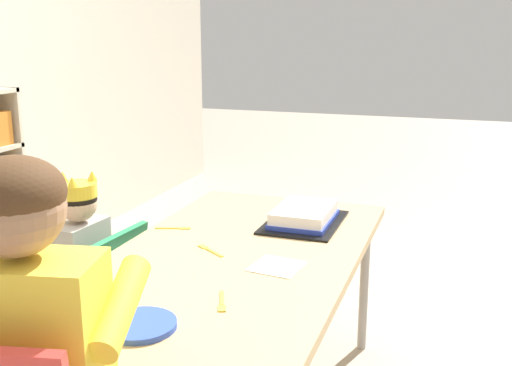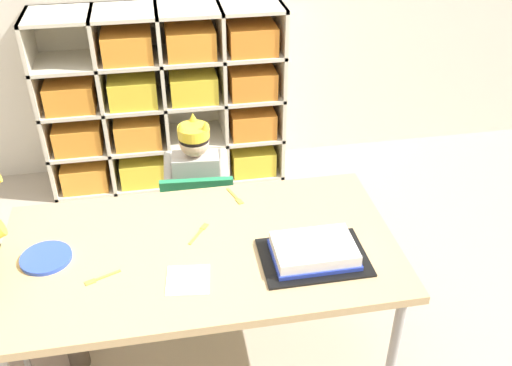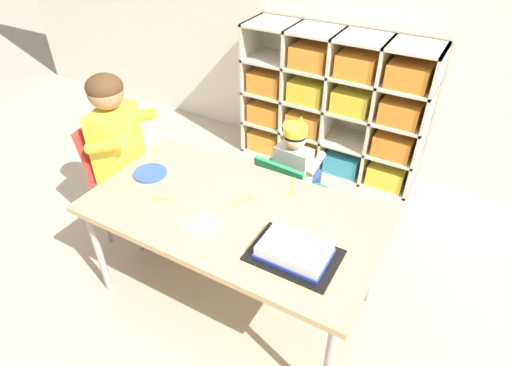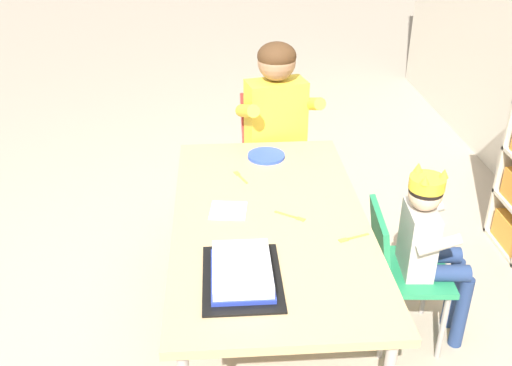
{
  "view_description": "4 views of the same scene",
  "coord_description": "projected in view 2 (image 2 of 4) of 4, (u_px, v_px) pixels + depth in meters",
  "views": [
    {
      "loc": [
        -1.71,
        -0.67,
        1.31
      ],
      "look_at": [
        0.12,
        -0.04,
        0.83
      ],
      "focal_mm": 42.82,
      "sensor_mm": 36.0,
      "label": 1
    },
    {
      "loc": [
        -0.09,
        -1.62,
        1.95
      ],
      "look_at": [
        0.21,
        0.01,
        0.86
      ],
      "focal_mm": 40.43,
      "sensor_mm": 36.0,
      "label": 2
    },
    {
      "loc": [
        0.87,
        -1.3,
        1.93
      ],
      "look_at": [
        0.15,
        -0.03,
        0.84
      ],
      "focal_mm": 29.79,
      "sensor_mm": 36.0,
      "label": 3
    },
    {
      "loc": [
        1.96,
        -0.19,
        1.83
      ],
      "look_at": [
        0.21,
        -0.07,
        0.89
      ],
      "focal_mm": 40.85,
      "sensor_mm": 36.0,
      "label": 4
    }
  ],
  "objects": [
    {
      "name": "ground",
      "position": [
        208.0,
        361.0,
        2.42
      ],
      "size": [
        16.0,
        16.0,
        0.0
      ],
      "primitive_type": "plane",
      "color": "tan"
    },
    {
      "name": "fork_scattered_mid_table",
      "position": [
        200.0,
        232.0,
        2.15
      ],
      "size": [
        0.09,
        0.12,
        0.0
      ],
      "rotation": [
        0.0,
        0.0,
        4.12
      ],
      "color": "yellow",
      "rests_on": "activity_table"
    },
    {
      "name": "classroom_chair_blue",
      "position": [
        199.0,
        213.0,
        2.66
      ],
      "size": [
        0.36,
        0.35,
        0.63
      ],
      "rotation": [
        0.0,
        0.0,
        3.07
      ],
      "color": "#238451",
      "rests_on": "ground"
    },
    {
      "name": "paper_napkin_square",
      "position": [
        188.0,
        280.0,
        1.94
      ],
      "size": [
        0.16,
        0.16,
        0.0
      ],
      "primitive_type": "cube",
      "rotation": [
        0.0,
        0.0,
        -0.12
      ],
      "color": "white",
      "rests_on": "activity_table"
    },
    {
      "name": "paper_plate_stack",
      "position": [
        46.0,
        258.0,
        2.02
      ],
      "size": [
        0.18,
        0.18,
        0.01
      ],
      "primitive_type": "cylinder",
      "color": "blue",
      "rests_on": "activity_table"
    },
    {
      "name": "child_with_crown",
      "position": [
        197.0,
        175.0,
        2.67
      ],
      "size": [
        0.31,
        0.31,
        0.83
      ],
      "rotation": [
        0.0,
        0.0,
        3.07
      ],
      "color": "#B2ADA3",
      "rests_on": "ground"
    },
    {
      "name": "fork_by_napkin",
      "position": [
        100.0,
        278.0,
        1.94
      ],
      "size": [
        0.12,
        0.06,
        0.0
      ],
      "rotation": [
        0.0,
        0.0,
        0.39
      ],
      "color": "yellow",
      "rests_on": "activity_table"
    },
    {
      "name": "fork_near_cake_tray",
      "position": [
        236.0,
        197.0,
        2.35
      ],
      "size": [
        0.06,
        0.12,
        0.0
      ],
      "rotation": [
        0.0,
        0.0,
        1.9
      ],
      "color": "yellow",
      "rests_on": "activity_table"
    },
    {
      "name": "activity_table",
      "position": [
        201.0,
        256.0,
        2.1
      ],
      "size": [
        1.42,
        0.77,
        0.62
      ],
      "color": "tan",
      "rests_on": "ground"
    },
    {
      "name": "birthday_cake_on_tray",
      "position": [
        314.0,
        252.0,
        2.02
      ],
      "size": [
        0.37,
        0.26,
        0.06
      ],
      "color": "black",
      "rests_on": "activity_table"
    },
    {
      "name": "storage_cubby_shelf",
      "position": [
        167.0,
        105.0,
        3.36
      ],
      "size": [
        1.38,
        0.35,
        1.05
      ],
      "color": "beige",
      "rests_on": "ground"
    }
  ]
}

